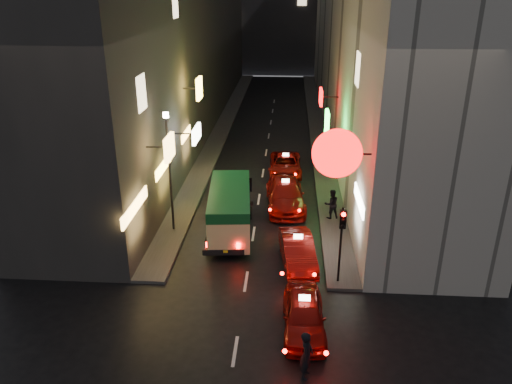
% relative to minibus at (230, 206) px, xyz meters
% --- Properties ---
extents(building_left, '(7.44, 52.33, 18.00)m').
position_rel_minibus_xyz_m(building_left, '(-6.80, 21.03, 7.44)').
color(building_left, '#32302E').
rests_on(building_left, ground).
extents(building_right, '(8.37, 52.00, 18.00)m').
position_rel_minibus_xyz_m(building_right, '(9.20, 21.03, 7.44)').
color(building_right, '#AEAA9F').
rests_on(building_right, ground).
extents(sidewalk_left, '(1.50, 52.00, 0.15)m').
position_rel_minibus_xyz_m(sidewalk_left, '(-3.05, 21.04, -1.49)').
color(sidewalk_left, '#4A4744').
rests_on(sidewalk_left, ground).
extents(sidewalk_right, '(1.50, 52.00, 0.15)m').
position_rel_minibus_xyz_m(sidewalk_right, '(5.45, 21.04, -1.49)').
color(sidewalk_right, '#4A4744').
rests_on(sidewalk_right, ground).
extents(minibus, '(2.52, 5.91, 2.47)m').
position_rel_minibus_xyz_m(minibus, '(0.00, 0.00, 0.00)').
color(minibus, '#D2BA83').
rests_on(minibus, ground).
extents(taxi_near, '(2.11, 4.91, 1.71)m').
position_rel_minibus_xyz_m(taxi_near, '(3.65, -7.57, -0.79)').
color(taxi_near, maroon).
rests_on(taxi_near, ground).
extents(taxi_second, '(2.60, 5.05, 1.71)m').
position_rel_minibus_xyz_m(taxi_second, '(3.46, -2.77, -0.79)').
color(taxi_second, maroon).
rests_on(taxi_second, ground).
extents(taxi_third, '(2.74, 5.72, 1.93)m').
position_rel_minibus_xyz_m(taxi_third, '(2.79, 3.66, -0.68)').
color(taxi_third, maroon).
rests_on(taxi_third, ground).
extents(taxi_far, '(2.05, 4.75, 1.66)m').
position_rel_minibus_xyz_m(taxi_far, '(2.73, 9.06, -0.81)').
color(taxi_far, maroon).
rests_on(taxi_far, ground).
extents(pedestrian_crossing, '(0.53, 0.72, 1.97)m').
position_rel_minibus_xyz_m(pedestrian_crossing, '(3.67, -10.00, -0.58)').
color(pedestrian_crossing, black).
rests_on(pedestrian_crossing, ground).
extents(pedestrian_sidewalk, '(0.81, 0.63, 1.88)m').
position_rel_minibus_xyz_m(pedestrian_sidewalk, '(5.32, 1.94, -0.47)').
color(pedestrian_sidewalk, black).
rests_on(pedestrian_sidewalk, sidewalk_right).
extents(traffic_light, '(0.26, 0.43, 3.50)m').
position_rel_minibus_xyz_m(traffic_light, '(5.20, -4.49, 1.12)').
color(traffic_light, black).
rests_on(traffic_light, sidewalk_right).
extents(lamp_post, '(0.28, 0.28, 6.22)m').
position_rel_minibus_xyz_m(lamp_post, '(-3.00, 0.04, 2.16)').
color(lamp_post, black).
rests_on(lamp_post, sidewalk_left).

